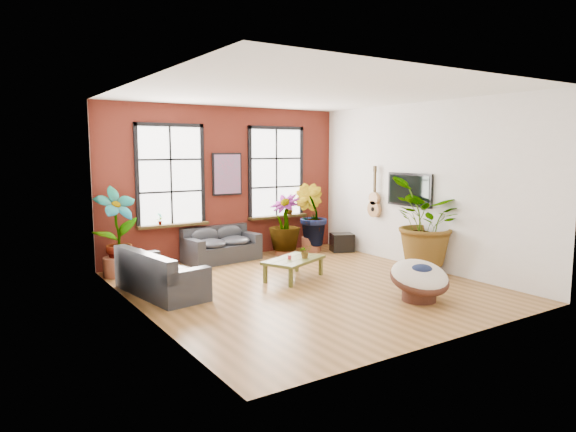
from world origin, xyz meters
name	(u,v)px	position (x,y,z in m)	size (l,w,h in m)	color
room	(302,192)	(0.00, 0.15, 1.75)	(6.04, 6.54, 3.54)	brown
sofa_back	(221,245)	(-0.33, 2.90, 0.35)	(1.77, 1.00, 0.78)	#26272D
sofa_left	(158,275)	(-2.44, 0.98, 0.35)	(1.11, 2.07, 0.78)	#26272D
coffee_table	(294,261)	(0.13, 0.59, 0.36)	(1.44, 1.16, 0.49)	#46491A
papasan_chair	(420,279)	(1.08, -1.76, 0.38)	(1.23, 1.24, 0.74)	#452318
poster	(227,174)	(0.00, 3.18, 1.95)	(0.74, 0.06, 0.98)	black
tv_wall_unit	(399,194)	(2.93, 0.60, 1.54)	(0.13, 1.86, 1.20)	black
media_box	(342,242)	(2.67, 2.24, 0.22)	(0.67, 0.62, 0.45)	black
pot_back_left	(117,267)	(-2.71, 2.71, 0.19)	(0.62, 0.62, 0.39)	brown
pot_back_right	(311,244)	(2.05, 2.69, 0.18)	(0.63, 0.63, 0.36)	brown
pot_right_wall	(425,264)	(2.61, -0.50, 0.19)	(0.59, 0.59, 0.38)	brown
pot_mid	(284,249)	(1.20, 2.59, 0.16)	(0.49, 0.49, 0.32)	brown
floor_plant_back_left	(117,228)	(-2.67, 2.72, 0.97)	(0.87, 0.59, 1.65)	#144B14
floor_plant_back_right	(311,215)	(2.06, 2.72, 0.91)	(0.84, 0.68, 1.53)	#144B14
floor_plant_right_wall	(427,222)	(2.65, -0.49, 1.06)	(1.63, 1.41, 1.81)	#144B14
floor_plant_mid	(285,222)	(1.20, 2.58, 0.80)	(0.74, 0.74, 1.33)	#144B14
table_plant	(305,251)	(0.35, 0.52, 0.53)	(0.23, 0.20, 0.26)	#144B14
sill_plant_left	(160,219)	(-1.65, 3.13, 1.04)	(0.14, 0.10, 0.27)	#144B14
sill_plant_right	(290,209)	(1.70, 3.13, 1.04)	(0.15, 0.15, 0.27)	#144B14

